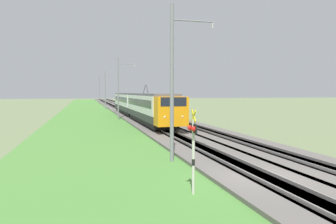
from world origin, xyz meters
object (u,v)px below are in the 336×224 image
Objects in this scene: passenger_train at (137,104)px; catenary_mast_mid at (118,88)px; crossing_signal_near at (193,144)px; catenary_mast_near at (173,82)px; catenary_mast_distant at (100,90)px; catenary_mast_far at (105,90)px.

catenary_mast_mid is (-0.09, 2.75, 2.33)m from passenger_train.
crossing_signal_near is 6.53m from catenary_mast_near.
catenary_mast_distant is (59.54, 2.76, 2.41)m from passenger_train.
passenger_train is 59.65m from catenary_mast_distant.
catenary_mast_distant is at bearing -177.35° from passenger_train.
catenary_mast_mid is at bearing 0.00° from catenary_mast_near.
catenary_mast_mid is 0.98× the size of catenary_mast_distant.
catenary_mast_near is (-29.90, 2.75, 2.29)m from passenger_train.
catenary_mast_near reaches higher than passenger_train.
catenary_mast_distant is at bearing 0.00° from catenary_mast_far.
catenary_mast_near is at bearing -97.85° from crossing_signal_near.
catenary_mast_far is (65.58, -0.82, 2.58)m from crossing_signal_near.
crossing_signal_near is 0.37× the size of catenary_mast_mid.
crossing_signal_near is at bearing 179.28° from catenary_mast_far.
catenary_mast_far is at bearing -174.71° from passenger_train.
catenary_mast_near is 29.81m from catenary_mast_mid.
catenary_mast_far is at bearing -180.00° from catenary_mast_distant.
crossing_signal_near is 0.38× the size of catenary_mast_far.
catenary_mast_distant is (59.63, 0.00, 0.08)m from catenary_mast_mid.
passenger_train is 4.43× the size of catenary_mast_far.
crossing_signal_near is 95.44m from catenary_mast_distant.
catenary_mast_mid is at bearing 180.00° from catenary_mast_far.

